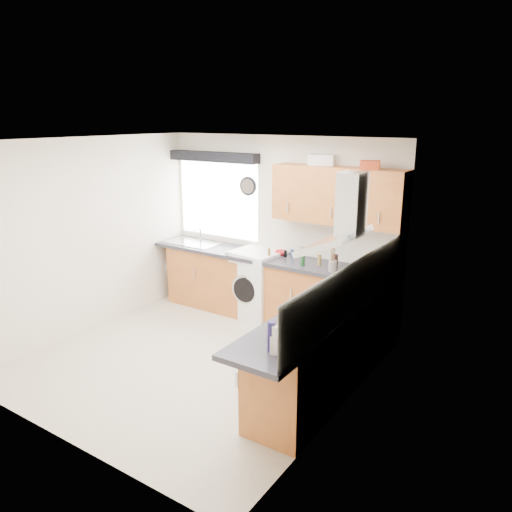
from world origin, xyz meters
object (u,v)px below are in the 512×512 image
Objects in this scene: oven at (327,349)px; extractor_hood at (343,222)px; washing_machine at (258,284)px; upper_cabinets at (338,196)px.

extractor_hood is at bearing -0.00° from oven.
extractor_hood reaches higher than oven.
washing_machine is (-1.67, 1.22, 0.05)m from oven.
oven is at bearing 180.00° from extractor_hood.
extractor_hood is 0.46× the size of upper_cabinets.
extractor_hood is (0.10, -0.00, 1.34)m from oven.
extractor_hood is 2.51m from washing_machine.
upper_cabinets reaches higher than oven.
upper_cabinets is (-0.65, 1.33, 0.03)m from extractor_hood.
oven is 0.90× the size of washing_machine.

